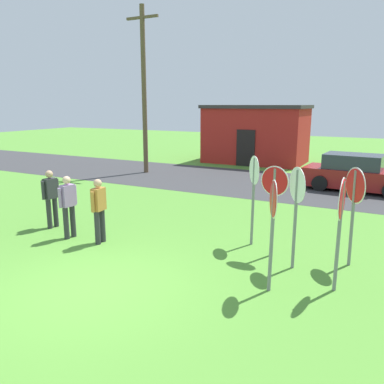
{
  "coord_description": "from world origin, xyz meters",
  "views": [
    {
      "loc": [
        4.94,
        -5.33,
        3.53
      ],
      "look_at": [
        0.41,
        3.38,
        1.3
      ],
      "focal_mm": 36.32,
      "sensor_mm": 36.0,
      "label": 1
    }
  ],
  "objects": [
    {
      "name": "ground_plane",
      "position": [
        0.0,
        0.0,
        0.0
      ],
      "size": [
        80.0,
        80.0,
        0.0
      ],
      "primitive_type": "plane",
      "color": "#518E33"
    },
    {
      "name": "street_asphalt",
      "position": [
        0.0,
        11.54,
        0.0
      ],
      "size": [
        60.0,
        6.4,
        0.01
      ],
      "primitive_type": "cube",
      "color": "#38383A",
      "rests_on": "ground"
    },
    {
      "name": "building_background",
      "position": [
        -2.62,
        17.7,
        1.74
      ],
      "size": [
        6.03,
        3.73,
        3.47
      ],
      "color": "#B2231E",
      "rests_on": "ground"
    },
    {
      "name": "utility_pole",
      "position": [
        -6.55,
        11.53,
        4.3
      ],
      "size": [
        1.8,
        0.24,
        8.24
      ],
      "color": "brown",
      "rests_on": "ground"
    },
    {
      "name": "parked_car_on_street",
      "position": [
        3.71,
        11.91,
        0.69
      ],
      "size": [
        4.42,
        2.27,
        1.51
      ],
      "color": "maroon",
      "rests_on": "ground"
    },
    {
      "name": "stop_sign_far_back",
      "position": [
        3.08,
        1.5,
        1.49
      ],
      "size": [
        0.33,
        0.66,
        2.19
      ],
      "color": "slate",
      "rests_on": "ground"
    },
    {
      "name": "stop_sign_rear_right",
      "position": [
        3.22,
        2.78,
        1.54
      ],
      "size": [
        0.47,
        0.62,
        2.25
      ],
      "color": "slate",
      "rests_on": "ground"
    },
    {
      "name": "stop_sign_low_front",
      "position": [
        4.3,
        3.51,
        1.52
      ],
      "size": [
        0.46,
        0.67,
        2.22
      ],
      "color": "slate",
      "rests_on": "ground"
    },
    {
      "name": "stop_sign_leaning_left",
      "position": [
        2.6,
        3.27,
        1.46
      ],
      "size": [
        0.68,
        0.17,
        2.16
      ],
      "color": "slate",
      "rests_on": "ground"
    },
    {
      "name": "stop_sign_rear_left",
      "position": [
        4.2,
        2.09,
        1.53
      ],
      "size": [
        0.07,
        0.81,
        2.23
      ],
      "color": "slate",
      "rests_on": "ground"
    },
    {
      "name": "stop_sign_nearest",
      "position": [
        1.94,
        3.77,
        1.56
      ],
      "size": [
        0.45,
        0.58,
        2.29
      ],
      "color": "slate",
      "rests_on": "ground"
    },
    {
      "name": "person_with_sunhat",
      "position": [
        -3.7,
        2.44,
        0.98
      ],
      "size": [
        0.38,
        0.57,
        1.69
      ],
      "color": "#2D2D33",
      "rests_on": "ground"
    },
    {
      "name": "person_holding_notes",
      "position": [
        -2.58,
        2.0,
        0.95
      ],
      "size": [
        0.26,
        0.57,
        1.69
      ],
      "color": "#2D2D33",
      "rests_on": "ground"
    },
    {
      "name": "person_on_left",
      "position": [
        -1.59,
        2.06,
        0.95
      ],
      "size": [
        0.25,
        0.57,
        1.69
      ],
      "color": "#2D2D33",
      "rests_on": "ground"
    }
  ]
}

